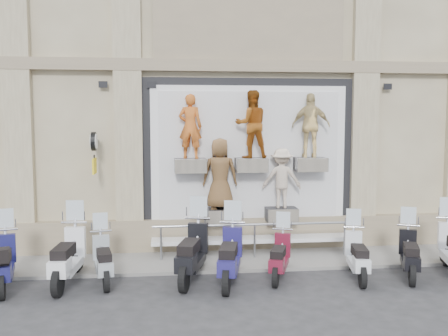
{
  "coord_description": "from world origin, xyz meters",
  "views": [
    {
      "loc": [
        -2.07,
        -9.94,
        3.48
      ],
      "look_at": [
        -0.77,
        1.9,
        2.32
      ],
      "focal_mm": 40.0,
      "sensor_mm": 36.0,
      "label": 1
    }
  ],
  "objects_px": {
    "clock_sign_bracket": "(94,147)",
    "scooter_a": "(3,251)",
    "scooter_c": "(103,250)",
    "scooter_h": "(410,244)",
    "scooter_f": "(280,247)",
    "scooter_g": "(358,246)",
    "guard_rail": "(255,242)",
    "scooter_b": "(67,245)",
    "scooter_e": "(230,245)",
    "scooter_d": "(192,241)"
  },
  "relations": [
    {
      "from": "clock_sign_bracket",
      "to": "scooter_a",
      "type": "height_order",
      "value": "clock_sign_bracket"
    },
    {
      "from": "scooter_c",
      "to": "scooter_h",
      "type": "distance_m",
      "value": 6.7
    },
    {
      "from": "scooter_f",
      "to": "scooter_g",
      "type": "height_order",
      "value": "scooter_g"
    },
    {
      "from": "guard_rail",
      "to": "scooter_b",
      "type": "height_order",
      "value": "scooter_b"
    },
    {
      "from": "scooter_b",
      "to": "clock_sign_bracket",
      "type": "bearing_deg",
      "value": 84.05
    },
    {
      "from": "guard_rail",
      "to": "clock_sign_bracket",
      "type": "height_order",
      "value": "clock_sign_bracket"
    },
    {
      "from": "guard_rail",
      "to": "scooter_a",
      "type": "relative_size",
      "value": 2.62
    },
    {
      "from": "scooter_a",
      "to": "scooter_h",
      "type": "distance_m",
      "value": 8.67
    },
    {
      "from": "scooter_b",
      "to": "scooter_e",
      "type": "distance_m",
      "value": 3.42
    },
    {
      "from": "guard_rail",
      "to": "scooter_a",
      "type": "bearing_deg",
      "value": -164.74
    },
    {
      "from": "scooter_h",
      "to": "scooter_b",
      "type": "bearing_deg",
      "value": -160.92
    },
    {
      "from": "guard_rail",
      "to": "scooter_a",
      "type": "xyz_separation_m",
      "value": [
        -5.48,
        -1.5,
        0.32
      ]
    },
    {
      "from": "scooter_d",
      "to": "scooter_f",
      "type": "xyz_separation_m",
      "value": [
        1.91,
        -0.08,
        -0.18
      ]
    },
    {
      "from": "scooter_f",
      "to": "scooter_g",
      "type": "relative_size",
      "value": 0.96
    },
    {
      "from": "scooter_b",
      "to": "scooter_g",
      "type": "distance_m",
      "value": 6.23
    },
    {
      "from": "guard_rail",
      "to": "scooter_h",
      "type": "bearing_deg",
      "value": -27.73
    },
    {
      "from": "scooter_d",
      "to": "scooter_h",
      "type": "relative_size",
      "value": 1.18
    },
    {
      "from": "scooter_a",
      "to": "scooter_h",
      "type": "relative_size",
      "value": 1.06
    },
    {
      "from": "scooter_b",
      "to": "scooter_c",
      "type": "xyz_separation_m",
      "value": [
        0.72,
        0.05,
        -0.14
      ]
    },
    {
      "from": "scooter_a",
      "to": "scooter_e",
      "type": "xyz_separation_m",
      "value": [
        4.66,
        -0.18,
        0.06
      ]
    },
    {
      "from": "guard_rail",
      "to": "scooter_d",
      "type": "relative_size",
      "value": 2.36
    },
    {
      "from": "clock_sign_bracket",
      "to": "scooter_f",
      "type": "xyz_separation_m",
      "value": [
        4.2,
        -1.93,
        -2.11
      ]
    },
    {
      "from": "guard_rail",
      "to": "scooter_e",
      "type": "distance_m",
      "value": 1.91
    },
    {
      "from": "guard_rail",
      "to": "scooter_h",
      "type": "height_order",
      "value": "scooter_h"
    },
    {
      "from": "scooter_b",
      "to": "scooter_c",
      "type": "distance_m",
      "value": 0.74
    },
    {
      "from": "clock_sign_bracket",
      "to": "scooter_h",
      "type": "bearing_deg",
      "value": -16.82
    },
    {
      "from": "scooter_b",
      "to": "scooter_g",
      "type": "relative_size",
      "value": 1.17
    },
    {
      "from": "scooter_d",
      "to": "guard_rail",
      "type": "bearing_deg",
      "value": 55.55
    },
    {
      "from": "scooter_d",
      "to": "scooter_h",
      "type": "xyz_separation_m",
      "value": [
        4.79,
        -0.29,
        -0.13
      ]
    },
    {
      "from": "scooter_d",
      "to": "scooter_f",
      "type": "distance_m",
      "value": 1.92
    },
    {
      "from": "clock_sign_bracket",
      "to": "scooter_d",
      "type": "height_order",
      "value": "clock_sign_bracket"
    },
    {
      "from": "clock_sign_bracket",
      "to": "scooter_a",
      "type": "xyz_separation_m",
      "value": [
        -1.58,
        -1.96,
        -2.02
      ]
    },
    {
      "from": "scooter_f",
      "to": "scooter_g",
      "type": "xyz_separation_m",
      "value": [
        1.69,
        -0.19,
        0.03
      ]
    },
    {
      "from": "scooter_h",
      "to": "scooter_e",
      "type": "bearing_deg",
      "value": -158.54
    },
    {
      "from": "guard_rail",
      "to": "scooter_g",
      "type": "bearing_deg",
      "value": -39.63
    },
    {
      "from": "scooter_e",
      "to": "scooter_f",
      "type": "bearing_deg",
      "value": 23.26
    },
    {
      "from": "scooter_d",
      "to": "scooter_h",
      "type": "distance_m",
      "value": 4.8
    },
    {
      "from": "scooter_d",
      "to": "scooter_h",
      "type": "height_order",
      "value": "scooter_d"
    },
    {
      "from": "clock_sign_bracket",
      "to": "scooter_h",
      "type": "xyz_separation_m",
      "value": [
        7.09,
        -2.14,
        -2.06
      ]
    },
    {
      "from": "scooter_d",
      "to": "scooter_g",
      "type": "xyz_separation_m",
      "value": [
        3.6,
        -0.27,
        -0.15
      ]
    },
    {
      "from": "clock_sign_bracket",
      "to": "scooter_g",
      "type": "distance_m",
      "value": 6.6
    },
    {
      "from": "scooter_d",
      "to": "scooter_g",
      "type": "relative_size",
      "value": 1.2
    },
    {
      "from": "scooter_e",
      "to": "scooter_h",
      "type": "height_order",
      "value": "scooter_e"
    },
    {
      "from": "scooter_e",
      "to": "scooter_h",
      "type": "xyz_separation_m",
      "value": [
        4.01,
        0.0,
        -0.1
      ]
    },
    {
      "from": "scooter_a",
      "to": "scooter_d",
      "type": "bearing_deg",
      "value": -11.47
    },
    {
      "from": "scooter_a",
      "to": "scooter_c",
      "type": "xyz_separation_m",
      "value": [
        1.98,
        0.17,
        -0.08
      ]
    },
    {
      "from": "scooter_c",
      "to": "scooter_f",
      "type": "bearing_deg",
      "value": -14.24
    },
    {
      "from": "scooter_d",
      "to": "scooter_c",
      "type": "bearing_deg",
      "value": -167.06
    },
    {
      "from": "clock_sign_bracket",
      "to": "scooter_f",
      "type": "bearing_deg",
      "value": -24.66
    },
    {
      "from": "clock_sign_bracket",
      "to": "scooter_d",
      "type": "bearing_deg",
      "value": -38.93
    }
  ]
}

